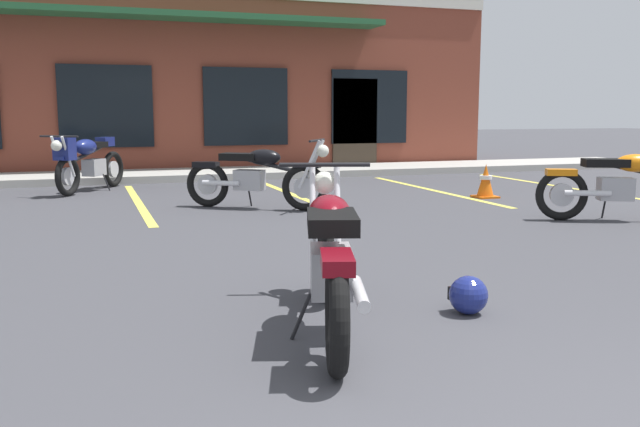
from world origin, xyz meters
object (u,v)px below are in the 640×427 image
object	(u,v)px
motorcycle_foreground_classic	(330,257)
traffic_cone	(486,181)
motorcycle_red_sportbike	(87,161)
motorcycle_blue_standard	(256,176)
motorcycle_silver_naked	(625,184)
helmet_on_pavement	(468,295)

from	to	relation	value
motorcycle_foreground_classic	traffic_cone	distance (m)	7.11
motorcycle_red_sportbike	traffic_cone	xyz separation A→B (m)	(5.90, -2.83, -0.27)
motorcycle_red_sportbike	motorcycle_foreground_classic	bearing A→B (deg)	-80.79
motorcycle_blue_standard	traffic_cone	size ratio (longest dim) A/B	3.43
motorcycle_silver_naked	traffic_cone	world-z (taller)	motorcycle_silver_naked
motorcycle_silver_naked	motorcycle_blue_standard	xyz separation A→B (m)	(-4.02, 2.54, 0.00)
motorcycle_red_sportbike	motorcycle_blue_standard	size ratio (longest dim) A/B	1.03
motorcycle_blue_standard	motorcycle_red_sportbike	bearing A→B (deg)	127.26
motorcycle_foreground_classic	motorcycle_silver_naked	size ratio (longest dim) A/B	1.04
motorcycle_foreground_classic	motorcycle_blue_standard	world-z (taller)	same
helmet_on_pavement	traffic_cone	world-z (taller)	traffic_cone
traffic_cone	motorcycle_foreground_classic	bearing A→B (deg)	-129.83
helmet_on_pavement	traffic_cone	size ratio (longest dim) A/B	0.49
motorcycle_red_sportbike	helmet_on_pavement	world-z (taller)	motorcycle_red_sportbike
motorcycle_blue_standard	motorcycle_foreground_classic	bearing A→B (deg)	-98.94
motorcycle_blue_standard	helmet_on_pavement	bearing A→B (deg)	-88.54
motorcycle_silver_naked	traffic_cone	xyz separation A→B (m)	(-0.32, 2.59, -0.20)
motorcycle_foreground_classic	motorcycle_blue_standard	xyz separation A→B (m)	(0.85, 5.41, 0.00)
motorcycle_foreground_classic	traffic_cone	bearing A→B (deg)	50.17
motorcycle_silver_naked	helmet_on_pavement	world-z (taller)	motorcycle_silver_naked
motorcycle_red_sportbike	helmet_on_pavement	bearing A→B (deg)	-74.25
motorcycle_foreground_classic	motorcycle_blue_standard	bearing A→B (deg)	81.06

